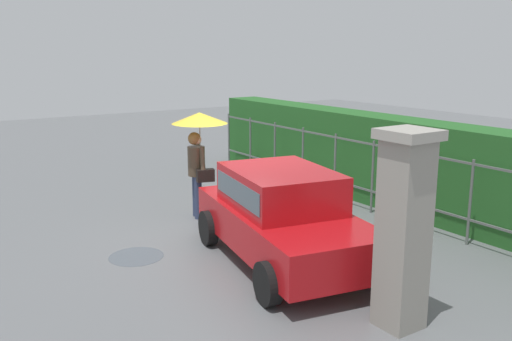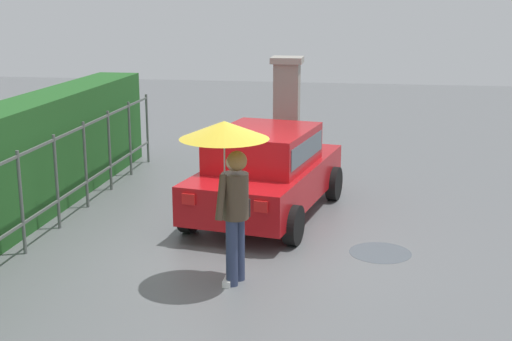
{
  "view_description": "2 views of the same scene",
  "coord_description": "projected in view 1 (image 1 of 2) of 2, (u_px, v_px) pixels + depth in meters",
  "views": [
    {
      "loc": [
        8.12,
        -5.02,
        3.3
      ],
      "look_at": [
        0.31,
        0.13,
        1.24
      ],
      "focal_mm": 38.62,
      "sensor_mm": 36.0,
      "label": 1
    },
    {
      "loc": [
        -9.65,
        -1.75,
        3.57
      ],
      "look_at": [
        -0.18,
        -0.23,
        1.18
      ],
      "focal_mm": 49.52,
      "sensor_mm": 36.0,
      "label": 2
    }
  ],
  "objects": [
    {
      "name": "pedestrian",
      "position": [
        199.0,
        137.0,
        10.78
      ],
      "size": [
        1.1,
        1.1,
        2.1
      ],
      "rotation": [
        0.0,
        0.0,
        1.29
      ],
      "color": "#2D3856",
      "rests_on": "ground"
    },
    {
      "name": "ground_plane",
      "position": [
        241.0,
        234.0,
        10.03
      ],
      "size": [
        40.0,
        40.0,
        0.0
      ],
      "primitive_type": "plane",
      "color": "slate"
    },
    {
      "name": "hedge_row",
      "position": [
        379.0,
        159.0,
        12.06
      ],
      "size": [
        11.34,
        0.9,
        1.9
      ],
      "primitive_type": "cube",
      "color": "#235B23",
      "rests_on": "ground"
    },
    {
      "name": "gate_pillar",
      "position": [
        403.0,
        229.0,
        6.46
      ],
      "size": [
        0.6,
        0.6,
        2.42
      ],
      "color": "gray",
      "rests_on": "ground"
    },
    {
      "name": "car",
      "position": [
        283.0,
        213.0,
        8.59
      ],
      "size": [
        3.95,
        2.4,
        1.48
      ],
      "rotation": [
        0.0,
        0.0,
        -0.19
      ],
      "color": "#B71116",
      "rests_on": "ground"
    },
    {
      "name": "puddle_near",
      "position": [
        136.0,
        256.0,
        8.96
      ],
      "size": [
        0.89,
        0.89,
        0.0
      ],
      "primitive_type": "cylinder",
      "color": "#4C545B",
      "rests_on": "ground"
    },
    {
      "name": "fence_section",
      "position": [
        353.0,
        169.0,
        11.67
      ],
      "size": [
        10.39,
        0.05,
        1.5
      ],
      "color": "#59605B",
      "rests_on": "ground"
    }
  ]
}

